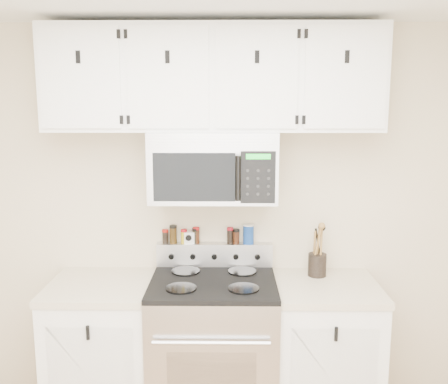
# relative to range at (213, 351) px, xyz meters

# --- Properties ---
(back_wall) EXTENTS (3.50, 0.01, 2.50)m
(back_wall) POSITION_rel_range_xyz_m (0.00, 0.32, 0.76)
(back_wall) COLOR beige
(back_wall) RESTS_ON floor
(range) EXTENTS (0.76, 0.65, 1.10)m
(range) POSITION_rel_range_xyz_m (0.00, 0.00, 0.00)
(range) COLOR #B7B7BA
(range) RESTS_ON floor
(base_cabinet_left) EXTENTS (0.64, 0.62, 0.92)m
(base_cabinet_left) POSITION_rel_range_xyz_m (-0.69, 0.02, -0.03)
(base_cabinet_left) COLOR white
(base_cabinet_left) RESTS_ON floor
(base_cabinet_right) EXTENTS (0.64, 0.62, 0.92)m
(base_cabinet_right) POSITION_rel_range_xyz_m (0.69, 0.02, -0.03)
(base_cabinet_right) COLOR white
(base_cabinet_right) RESTS_ON floor
(microwave) EXTENTS (0.76, 0.44, 0.42)m
(microwave) POSITION_rel_range_xyz_m (0.00, 0.13, 1.14)
(microwave) COLOR #9E9EA3
(microwave) RESTS_ON back_wall
(upper_cabinets) EXTENTS (2.00, 0.35, 0.62)m
(upper_cabinets) POSITION_rel_range_xyz_m (-0.00, 0.15, 1.66)
(upper_cabinets) COLOR white
(upper_cabinets) RESTS_ON back_wall
(utensil_crock) EXTENTS (0.12, 0.12, 0.34)m
(utensil_crock) POSITION_rel_range_xyz_m (0.66, 0.17, 0.52)
(utensil_crock) COLOR black
(utensil_crock) RESTS_ON base_cabinet_right
(kitchen_timer) EXTENTS (0.08, 0.07, 0.08)m
(kitchen_timer) POSITION_rel_range_xyz_m (-0.17, 0.28, 0.65)
(kitchen_timer) COLOR white
(kitchen_timer) RESTS_ON range
(salt_canister) EXTENTS (0.07, 0.07, 0.13)m
(salt_canister) POSITION_rel_range_xyz_m (0.22, 0.28, 0.68)
(salt_canister) COLOR navy
(salt_canister) RESTS_ON range
(spice_jar_0) EXTENTS (0.04, 0.04, 0.09)m
(spice_jar_0) POSITION_rel_range_xyz_m (-0.32, 0.28, 0.66)
(spice_jar_0) COLOR black
(spice_jar_0) RESTS_ON range
(spice_jar_1) EXTENTS (0.05, 0.05, 0.12)m
(spice_jar_1) POSITION_rel_range_xyz_m (-0.27, 0.28, 0.67)
(spice_jar_1) COLOR #38260D
(spice_jar_1) RESTS_ON range
(spice_jar_2) EXTENTS (0.04, 0.04, 0.09)m
(spice_jar_2) POSITION_rel_range_xyz_m (-0.20, 0.28, 0.66)
(spice_jar_2) COLOR gold
(spice_jar_2) RESTS_ON range
(spice_jar_3) EXTENTS (0.04, 0.04, 0.10)m
(spice_jar_3) POSITION_rel_range_xyz_m (-0.12, 0.28, 0.67)
(spice_jar_3) COLOR black
(spice_jar_3) RESTS_ON range
(spice_jar_4) EXTENTS (0.04, 0.04, 0.11)m
(spice_jar_4) POSITION_rel_range_xyz_m (-0.12, 0.28, 0.67)
(spice_jar_4) COLOR #41200F
(spice_jar_4) RESTS_ON range
(spice_jar_5) EXTENTS (0.04, 0.04, 0.11)m
(spice_jar_5) POSITION_rel_range_xyz_m (0.10, 0.28, 0.67)
(spice_jar_5) COLOR black
(spice_jar_5) RESTS_ON range
(spice_jar_6) EXTENTS (0.04, 0.04, 0.10)m
(spice_jar_6) POSITION_rel_range_xyz_m (0.14, 0.28, 0.66)
(spice_jar_6) COLOR #3B1C0E
(spice_jar_6) RESTS_ON range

